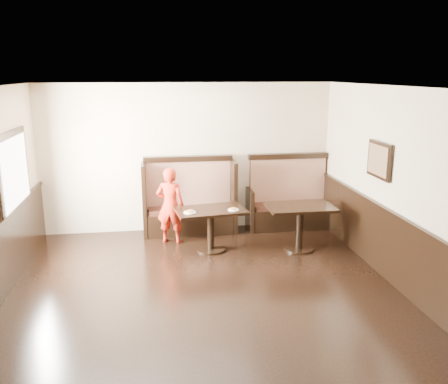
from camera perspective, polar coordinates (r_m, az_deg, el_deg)
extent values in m
plane|color=black|center=(6.18, -1.55, -14.61)|extent=(7.00, 7.00, 0.00)
plane|color=beige|center=(9.04, -4.39, 4.11)|extent=(5.50, 0.00, 5.50)
plane|color=beige|center=(6.56, 22.95, -0.89)|extent=(0.00, 7.00, 7.00)
plane|color=white|center=(5.42, -1.75, 12.29)|extent=(7.00, 7.00, 0.00)
cube|color=black|center=(6.82, 21.99, -8.22)|extent=(0.05, 6.90, 1.00)
cube|color=black|center=(7.70, -24.03, 2.26)|extent=(0.05, 1.50, 1.20)
cube|color=white|center=(7.69, -23.82, 2.27)|extent=(0.01, 1.30, 1.00)
cube|color=black|center=(7.50, 18.19, 3.67)|extent=(0.04, 0.70, 0.55)
cube|color=olive|center=(7.49, 18.02, 3.67)|extent=(0.01, 0.60, 0.45)
cube|color=black|center=(9.06, -4.11, -3.63)|extent=(1.60, 0.50, 0.42)
cube|color=black|center=(8.98, -4.13, -2.11)|extent=(1.54, 0.46, 0.09)
cube|color=#551119|center=(9.07, -4.29, 0.92)|extent=(1.60, 0.12, 0.92)
cube|color=black|center=(8.97, -4.35, 4.03)|extent=(1.68, 0.16, 0.10)
cube|color=black|center=(9.00, -9.55, -0.79)|extent=(0.07, 0.72, 1.36)
cube|color=black|center=(9.12, 1.06, -0.39)|extent=(0.07, 0.72, 1.36)
cube|color=black|center=(9.40, 7.84, -3.05)|extent=(1.50, 0.50, 0.42)
cube|color=black|center=(9.33, 7.89, -1.59)|extent=(1.44, 0.46, 0.09)
cube|color=#551119|center=(9.42, 7.62, 1.33)|extent=(1.50, 0.12, 0.92)
cube|color=black|center=(9.32, 7.72, 4.33)|extent=(1.58, 0.16, 0.10)
cube|color=black|center=(9.25, 3.00, -1.99)|extent=(0.07, 0.72, 0.80)
cube|color=black|center=(9.69, 12.20, -1.56)|extent=(0.07, 0.72, 0.80)
cube|color=black|center=(8.01, -1.63, -2.25)|extent=(1.24, 0.86, 0.05)
cylinder|color=black|center=(8.12, -1.61, -4.72)|extent=(0.12, 0.12, 0.67)
cylinder|color=black|center=(8.24, -1.60, -6.90)|extent=(0.50, 0.50, 0.03)
cube|color=black|center=(8.14, 9.17, -1.81)|extent=(1.13, 0.74, 0.05)
cylinder|color=black|center=(8.26, 9.07, -4.40)|extent=(0.12, 0.12, 0.72)
cylinder|color=black|center=(8.38, 8.97, -6.69)|extent=(0.53, 0.53, 0.03)
imported|color=red|center=(8.45, -6.48, -1.62)|extent=(0.57, 0.45, 1.37)
cylinder|color=white|center=(7.83, -4.12, -2.45)|extent=(0.20, 0.20, 0.01)
cylinder|color=tan|center=(7.82, -4.12, -2.34)|extent=(0.13, 0.13, 0.02)
cylinder|color=#EABA54|center=(7.82, -4.13, -2.26)|extent=(0.11, 0.11, 0.01)
cylinder|color=white|center=(7.96, 1.13, -2.14)|extent=(0.19, 0.19, 0.01)
cylinder|color=tan|center=(7.95, 1.13, -2.05)|extent=(0.11, 0.11, 0.02)
cylinder|color=#EABA54|center=(7.95, 1.13, -1.97)|extent=(0.10, 0.10, 0.01)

